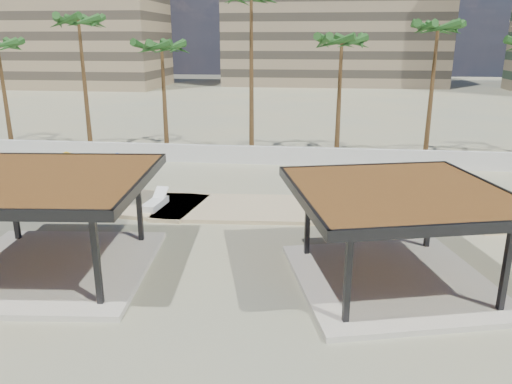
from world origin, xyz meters
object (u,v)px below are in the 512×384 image
pavilion_central (396,228)px  lounger_c (420,211)px  pavilion_west (47,216)px  lounger_b (312,190)px  lounger_a (155,203)px

pavilion_central → lounger_c: size_ratio=3.50×
pavilion_west → lounger_b: pavilion_west is taller
pavilion_central → lounger_c: pavilion_central is taller
pavilion_west → lounger_c: bearing=21.8°
pavilion_west → lounger_a: bearing=72.0°
pavilion_central → lounger_a: bearing=133.7°
pavilion_west → lounger_b: size_ratio=3.76×
lounger_b → lounger_c: (4.95, -2.76, 0.03)m
lounger_b → lounger_c: lounger_c is taller
pavilion_central → pavilion_west: (-11.81, -0.53, 0.10)m
pavilion_central → lounger_b: bearing=91.8°
pavilion_central → lounger_a: 12.16m
pavilion_central → lounger_c: bearing=57.2°
pavilion_west → lounger_a: size_ratio=3.68×
pavilion_central → lounger_a: pavilion_central is taller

